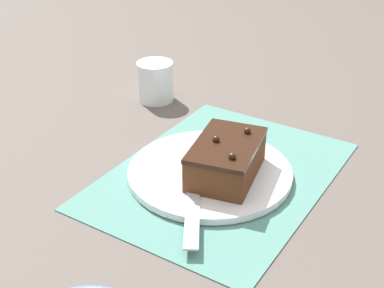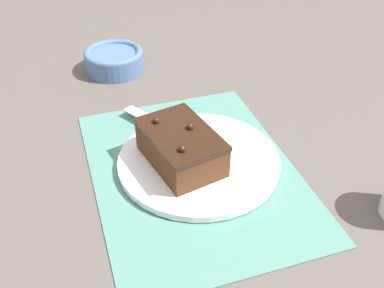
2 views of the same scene
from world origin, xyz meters
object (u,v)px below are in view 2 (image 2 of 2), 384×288
at_px(serving_knife, 184,136).
at_px(chocolate_cake, 181,147).
at_px(cake_plate, 199,161).
at_px(small_bowl, 114,59).

bearing_deg(serving_knife, chocolate_cake, -142.93).
height_order(cake_plate, small_bowl, small_bowl).
height_order(chocolate_cake, small_bowl, chocolate_cake).
bearing_deg(cake_plate, chocolate_cake, 87.90).
bearing_deg(small_bowl, cake_plate, -169.27).
bearing_deg(small_bowl, serving_knife, -168.38).
bearing_deg(chocolate_cake, small_bowl, 6.30).
relative_size(cake_plate, chocolate_cake, 1.65).
relative_size(chocolate_cake, small_bowl, 1.24).
height_order(chocolate_cake, serving_knife, chocolate_cake).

